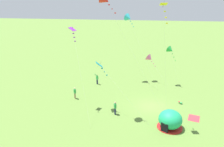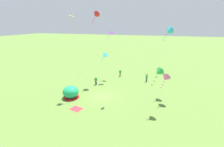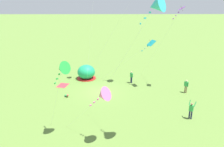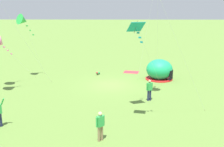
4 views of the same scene
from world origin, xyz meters
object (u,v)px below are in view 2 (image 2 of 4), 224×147
object	(u,v)px
toddler_crawling	(103,108)
person_far_back	(96,80)
kite_red	(96,15)
kite_teal	(105,56)
kite_green	(158,73)
popup_tent	(71,92)
kite_purple	(110,34)
kite_cyan	(168,31)
kite_pink	(166,78)
person_with_toddler	(147,77)
person_watching_sky	(120,73)
kite_yellow	(72,21)

from	to	relation	value
toddler_crawling	person_far_back	world-z (taller)	person_far_back
kite_red	kite_teal	size ratio (longest dim) A/B	2.01
kite_red	kite_green	world-z (taller)	kite_red
popup_tent	person_far_back	distance (m)	6.82
kite_purple	kite_cyan	xyz separation A→B (m)	(11.74, -5.35, 1.03)
kite_pink	toddler_crawling	bearing A→B (deg)	-151.32
popup_tent	kite_pink	xyz separation A→B (m)	(15.10, 2.92, 3.16)
popup_tent	kite_red	size ratio (longest dim) A/B	0.20
person_with_toddler	kite_red	size ratio (longest dim) A/B	0.13
person_watching_sky	kite_cyan	size ratio (longest dim) A/B	0.15
person_watching_sky	kite_cyan	bearing A→B (deg)	-33.87
person_with_toddler	kite_yellow	bearing A→B (deg)	-138.04
kite_teal	kite_purple	bearing A→B (deg)	88.60
person_watching_sky	kite_green	distance (m)	16.81
toddler_crawling	person_with_toddler	bearing A→B (deg)	68.61
kite_purple	kite_red	bearing A→B (deg)	-107.19
kite_red	kite_green	distance (m)	16.44
person_watching_sky	toddler_crawling	bearing A→B (deg)	-85.52
popup_tent	kite_green	world-z (taller)	kite_green
kite_red	kite_green	size ratio (longest dim) A/B	2.16
popup_tent	person_watching_sky	distance (m)	14.22
kite_red	kite_teal	bearing A→B (deg)	38.16
kite_pink	kite_teal	distance (m)	13.42
kite_teal	kite_cyan	size ratio (longest dim) A/B	0.61
person_far_back	kite_green	distance (m)	14.83
kite_purple	kite_yellow	size ratio (longest dim) A/B	0.78
toddler_crawling	kite_green	xyz separation A→B (m)	(7.41, 1.39, 5.82)
kite_red	kite_green	bearing A→B (deg)	-33.65
person_far_back	kite_yellow	size ratio (longest dim) A/B	0.13
person_with_toddler	kite_red	world-z (taller)	kite_red
popup_tent	kite_pink	size ratio (longest dim) A/B	0.57
person_with_toddler	kite_purple	size ratio (longest dim) A/B	0.18
kite_yellow	popup_tent	bearing A→B (deg)	-110.10
kite_pink	kite_yellow	size ratio (longest dim) A/B	0.36
toddler_crawling	kite_cyan	bearing A→B (deg)	45.38
popup_tent	kite_teal	bearing A→B (deg)	70.36
kite_green	kite_pink	bearing A→B (deg)	70.46
popup_tent	kite_yellow	size ratio (longest dim) A/B	0.21
kite_yellow	person_far_back	bearing A→B (deg)	75.75
toddler_crawling	kite_green	world-z (taller)	kite_green
person_far_back	person_watching_sky	distance (m)	7.48
popup_tent	person_with_toddler	size ratio (longest dim) A/B	1.49
person_with_toddler	person_watching_sky	distance (m)	6.59
popup_tent	person_far_back	size ratio (longest dim) A/B	1.63
kite_purple	kite_yellow	xyz separation A→B (m)	(-2.65, -10.63, 2.66)
toddler_crawling	person_watching_sky	bearing A→B (deg)	94.48
kite_red	person_watching_sky	bearing A→B (deg)	57.27
kite_yellow	kite_green	bearing A→B (deg)	-7.87
kite_red	kite_pink	size ratio (longest dim) A/B	2.94
kite_purple	kite_teal	bearing A→B (deg)	-91.40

